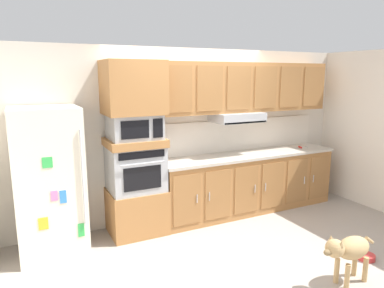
% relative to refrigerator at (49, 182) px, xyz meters
% --- Properties ---
extents(ground_plane, '(9.60, 9.60, 0.00)m').
position_rel_refrigerator_xyz_m(ground_plane, '(2.00, -0.68, -0.88)').
color(ground_plane, '#9E9389').
extents(back_kitchen_wall, '(6.20, 0.12, 2.50)m').
position_rel_refrigerator_xyz_m(back_kitchen_wall, '(2.00, 0.43, 0.37)').
color(back_kitchen_wall, beige).
rests_on(back_kitchen_wall, ground).
extents(side_panel_right, '(0.12, 7.10, 2.50)m').
position_rel_refrigerator_xyz_m(side_panel_right, '(4.80, -0.68, 0.37)').
color(side_panel_right, silver).
rests_on(side_panel_right, ground).
extents(refrigerator, '(0.76, 0.73, 1.76)m').
position_rel_refrigerator_xyz_m(refrigerator, '(0.00, 0.00, 0.00)').
color(refrigerator, silver).
rests_on(refrigerator, ground).
extents(oven_base_cabinet, '(0.74, 0.62, 0.60)m').
position_rel_refrigerator_xyz_m(oven_base_cabinet, '(1.08, 0.07, -0.58)').
color(oven_base_cabinet, '#A8703D').
rests_on(oven_base_cabinet, ground).
extents(built_in_oven, '(0.70, 0.62, 0.60)m').
position_rel_refrigerator_xyz_m(built_in_oven, '(1.08, 0.07, 0.02)').
color(built_in_oven, '#A8AAAF').
rests_on(built_in_oven, oven_base_cabinet).
extents(appliance_mid_shelf, '(0.74, 0.62, 0.10)m').
position_rel_refrigerator_xyz_m(appliance_mid_shelf, '(1.08, 0.07, 0.37)').
color(appliance_mid_shelf, '#A8703D').
rests_on(appliance_mid_shelf, built_in_oven).
extents(microwave, '(0.64, 0.54, 0.32)m').
position_rel_refrigerator_xyz_m(microwave, '(1.08, 0.07, 0.58)').
color(microwave, '#A8AAAF').
rests_on(microwave, appliance_mid_shelf).
extents(appliance_upper_cabinet, '(0.74, 0.62, 0.68)m').
position_rel_refrigerator_xyz_m(appliance_upper_cabinet, '(1.08, 0.07, 1.08)').
color(appliance_upper_cabinet, '#A8703D').
rests_on(appliance_upper_cabinet, microwave).
extents(lower_cabinet_run, '(2.90, 0.63, 0.88)m').
position_rel_refrigerator_xyz_m(lower_cabinet_run, '(2.90, 0.07, -0.44)').
color(lower_cabinet_run, '#A8703D').
rests_on(lower_cabinet_run, ground).
extents(countertop_slab, '(2.94, 0.64, 0.04)m').
position_rel_refrigerator_xyz_m(countertop_slab, '(2.90, 0.07, 0.02)').
color(countertop_slab, '#BCB2A3').
rests_on(countertop_slab, lower_cabinet_run).
extents(backsplash_panel, '(2.94, 0.02, 0.50)m').
position_rel_refrigerator_xyz_m(backsplash_panel, '(2.90, 0.36, 0.29)').
color(backsplash_panel, silver).
rests_on(backsplash_panel, countertop_slab).
extents(upper_cabinet_with_hood, '(2.90, 0.48, 0.88)m').
position_rel_refrigerator_xyz_m(upper_cabinet_with_hood, '(2.89, 0.19, 1.02)').
color(upper_cabinet_with_hood, '#A8703D').
rests_on(upper_cabinet_with_hood, backsplash_panel).
extents(screwdriver, '(0.16, 0.15, 0.03)m').
position_rel_refrigerator_xyz_m(screwdriver, '(3.93, 0.04, 0.05)').
color(screwdriver, red).
rests_on(screwdriver, countertop_slab).
extents(dog, '(0.75, 0.25, 0.56)m').
position_rel_refrigerator_xyz_m(dog, '(2.63, -2.07, -0.50)').
color(dog, tan).
rests_on(dog, ground).
extents(dog_food_bowl, '(0.20, 0.20, 0.06)m').
position_rel_refrigerator_xyz_m(dog_food_bowl, '(3.24, -1.83, -0.85)').
color(dog_food_bowl, red).
rests_on(dog_food_bowl, ground).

